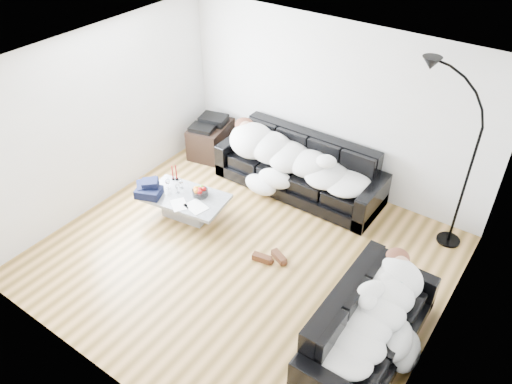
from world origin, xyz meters
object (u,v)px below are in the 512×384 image
Objects in this scene: sleeper_right at (373,310)px; shoes at (270,257)px; sofa_right at (370,325)px; candle_left at (173,173)px; wine_glass_b at (168,184)px; wine_glass_c at (177,188)px; coffee_table at (187,206)px; av_cabinet at (211,139)px; sofa_back at (299,167)px; fruit_bowl at (200,191)px; floor_lamp at (468,176)px; wine_glass_a at (181,184)px; candle_right at (176,173)px; stereo at (210,122)px; sleeper_back at (298,157)px.

sleeper_right is 1.81m from shoes.
sofa_right is 8.06× the size of candle_left.
wine_glass_b is 0.18m from wine_glass_c.
wine_glass_c reaches higher than coffee_table.
av_cabinet is at bearing 105.65° from candle_left.
wine_glass_b reaches higher than wine_glass_c.
wine_glass_c is at bearing -127.72° from sofa_back.
wine_glass_c is (-0.15, -0.00, 0.25)m from coffee_table.
sofa_right reaches higher than fruit_bowl.
candle_left reaches higher than coffee_table.
floor_lamp is at bearing -4.43° from sleeper_right.
shoes is at bearing 71.86° from sleeper_right.
av_cabinet is (-0.38, 1.34, -0.19)m from candle_left.
wine_glass_a is (-3.35, 0.74, -0.20)m from sleeper_right.
candle_left reaches higher than wine_glass_a.
av_cabinet is (-1.82, 0.06, -0.15)m from sofa_back.
sleeper_right is 9.66× the size of wine_glass_b.
wine_glass_b is 0.26m from candle_right.
wine_glass_b is 4.10m from floor_lamp.
candle_left is at bearing 143.83° from wine_glass_c.
sofa_back is at bearing 56.06° from coffee_table.
floor_lamp is (1.81, 1.75, 1.05)m from shoes.
sofa_back is 1.60m from fruit_bowl.
stereo is (-0.48, 1.56, 0.19)m from wine_glass_b.
wine_glass_a is 0.63× the size of candle_right.
sofa_back is at bearing 48.31° from wine_glass_b.
sleeper_right is 6.55× the size of candle_right.
candle_left is at bearing 77.04° from sofa_right.
coffee_table is 2.69× the size of stereo.
sleeper_back is 8.71× the size of candle_right.
sofa_right is 1.17× the size of sleeper_right.
candle_right is at bearing 102.79° from wine_glass_b.
av_cabinet is at bearing 107.91° from candle_right.
shoes is at bearing -71.59° from sofa_back.
sleeper_back is 2.78× the size of av_cabinet.
sofa_back reaches higher than wine_glass_c.
wine_glass_b is at bearing -132.65° from sleeper_back.
av_cabinet is 4.24m from floor_lamp.
wine_glass_c is 1.72m from shoes.
fruit_bowl is 0.34m from wine_glass_a.
shoes is (1.86, -0.08, -0.38)m from wine_glass_b.
stereo is (0.00, 0.00, 0.34)m from av_cabinet.
sleeper_back is 2.39m from floor_lamp.
candle_left is (-1.44, -1.29, 0.04)m from sofa_back.
sofa_back is at bearing 42.03° from candle_right.
av_cabinet reaches higher than wine_glass_b.
sleeper_back reaches higher than candle_right.
candle_left is 1.40m from stereo.
wine_glass_a is 1.57m from av_cabinet.
candle_left reaches higher than av_cabinet.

